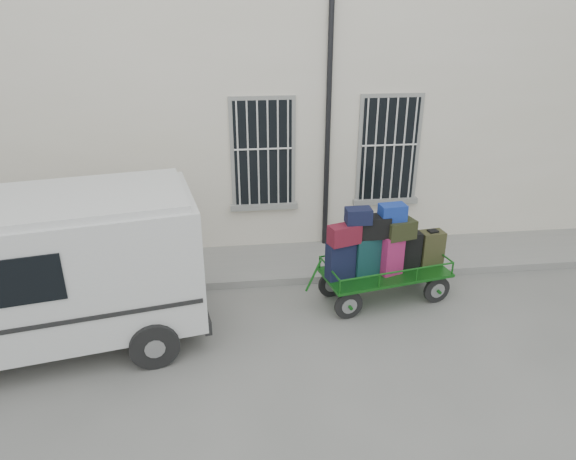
# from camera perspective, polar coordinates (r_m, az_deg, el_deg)

# --- Properties ---
(ground) EXTENTS (80.00, 80.00, 0.00)m
(ground) POSITION_cam_1_polar(r_m,az_deg,el_deg) (9.07, 1.51, -10.34)
(ground) COLOR slate
(ground) RESTS_ON ground
(building) EXTENTS (24.00, 5.15, 6.00)m
(building) POSITION_cam_1_polar(r_m,az_deg,el_deg) (13.16, -1.93, 14.53)
(building) COLOR beige
(building) RESTS_ON ground
(sidewalk) EXTENTS (24.00, 1.70, 0.15)m
(sidewalk) POSITION_cam_1_polar(r_m,az_deg,el_deg) (10.92, -0.16, -3.61)
(sidewalk) COLOR gray
(sidewalk) RESTS_ON ground
(luggage_cart) EXTENTS (2.76, 1.45, 1.90)m
(luggage_cart) POSITION_cam_1_polar(r_m,az_deg,el_deg) (9.43, 10.52, -2.47)
(luggage_cart) COLOR black
(luggage_cart) RESTS_ON ground
(van) EXTENTS (5.27, 2.98, 2.51)m
(van) POSITION_cam_1_polar(r_m,az_deg,el_deg) (8.69, -26.47, -3.74)
(van) COLOR silver
(van) RESTS_ON ground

